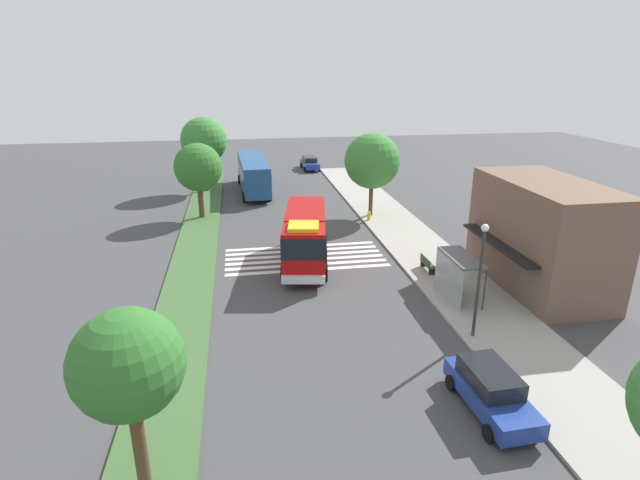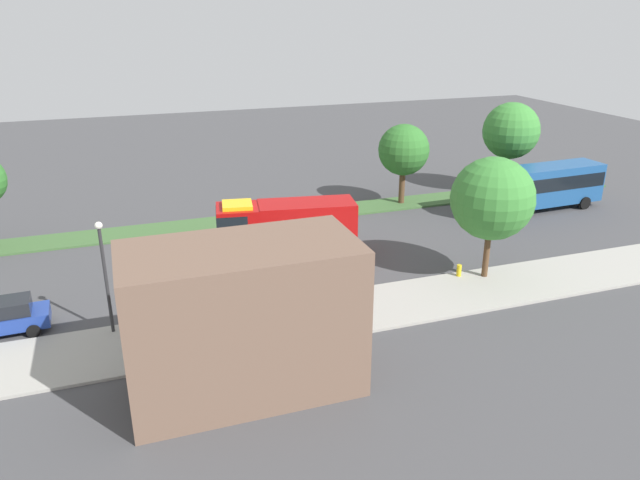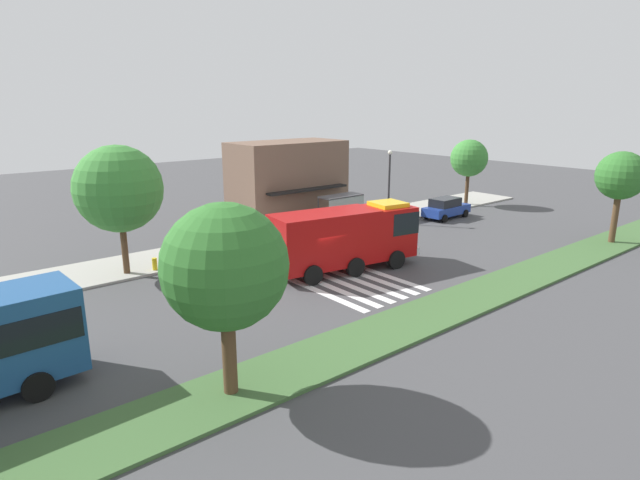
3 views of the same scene
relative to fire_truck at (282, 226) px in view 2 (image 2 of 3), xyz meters
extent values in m
plane|color=#424244|center=(-1.71, 0.15, -2.06)|extent=(120.00, 120.00, 0.00)
cube|color=#9E9B93|center=(-1.71, 8.57, -1.99)|extent=(60.00, 4.75, 0.14)
cube|color=#3D6033|center=(-1.71, -7.40, -1.99)|extent=(60.00, 3.00, 0.14)
cube|color=silver|center=(-3.70, 0.15, -2.05)|extent=(0.45, 10.88, 0.01)
cube|color=silver|center=(-2.80, 0.15, -2.05)|extent=(0.45, 10.88, 0.01)
cube|color=silver|center=(-1.90, 0.15, -2.05)|extent=(0.45, 10.88, 0.01)
cube|color=silver|center=(-1.00, 0.15, -2.05)|extent=(0.45, 10.88, 0.01)
cube|color=silver|center=(-0.10, 0.15, -2.05)|extent=(0.45, 10.88, 0.01)
cube|color=silver|center=(0.80, 0.15, -2.05)|extent=(0.45, 10.88, 0.01)
cube|color=#A50C0C|center=(2.68, -0.45, -0.04)|extent=(2.99, 2.96, 2.94)
cube|color=#A50C0C|center=(-1.60, 0.27, -0.01)|extent=(6.41, 3.53, 3.00)
cube|color=black|center=(3.07, -0.51, 0.55)|extent=(2.27, 2.86, 1.29)
cube|color=silver|center=(4.07, -0.68, -1.26)|extent=(0.66, 2.57, 0.50)
cube|color=yellow|center=(2.68, -0.45, 1.55)|extent=(2.09, 2.07, 0.24)
cylinder|color=black|center=(2.64, 0.86, -1.51)|extent=(1.13, 0.48, 1.10)
cylinder|color=black|center=(2.22, -1.67, -1.51)|extent=(1.13, 0.48, 1.10)
cylinder|color=black|center=(-2.88, 1.78, -1.51)|extent=(1.13, 0.48, 1.10)
cylinder|color=black|center=(-3.30, -0.75, -1.51)|extent=(1.13, 0.48, 1.10)
cylinder|color=black|center=(-0.19, 1.33, -1.51)|extent=(1.13, 0.48, 1.10)
cylinder|color=black|center=(-0.61, -1.20, -1.51)|extent=(1.13, 0.48, 1.10)
cube|color=black|center=(15.51, 4.98, -0.68)|extent=(2.62, 1.66, 0.69)
cylinder|color=black|center=(14.19, 5.82, -1.74)|extent=(0.65, 0.24, 0.64)
cylinder|color=black|center=(14.26, 4.05, -1.74)|extent=(0.65, 0.24, 0.64)
cube|color=navy|center=(-21.25, -2.57, -0.07)|extent=(11.65, 3.03, 2.97)
cube|color=black|center=(-21.25, -2.57, 0.28)|extent=(11.42, 3.07, 1.07)
cylinder|color=black|center=(-25.24, -4.02, -1.56)|extent=(1.01, 0.34, 1.00)
cylinder|color=black|center=(-25.35, -1.47, -1.56)|extent=(1.01, 0.34, 1.00)
cylinder|color=black|center=(-17.16, -3.68, -1.56)|extent=(1.01, 0.34, 1.00)
cylinder|color=black|center=(-17.27, -1.13, -1.56)|extent=(1.01, 0.34, 1.00)
cube|color=#4C4C51|center=(6.40, 7.85, 0.48)|extent=(3.50, 1.40, 0.12)
cube|color=#8C9E99|center=(6.40, 7.19, -0.72)|extent=(3.50, 0.08, 2.40)
cylinder|color=#333338|center=(4.70, 8.50, -0.72)|extent=(0.08, 0.08, 2.40)
cylinder|color=#333338|center=(8.10, 8.50, -0.72)|extent=(0.08, 0.08, 2.40)
cube|color=#2D472D|center=(2.40, 7.62, -1.51)|extent=(1.60, 0.50, 0.08)
cube|color=#2D472D|center=(2.40, 7.40, -1.24)|extent=(1.60, 0.06, 0.45)
cube|color=black|center=(1.68, 7.62, -1.73)|extent=(0.08, 0.45, 0.37)
cube|color=black|center=(3.12, 7.62, -1.73)|extent=(0.08, 0.45, 0.37)
cylinder|color=#2D2D30|center=(10.55, 6.79, 0.75)|extent=(0.16, 0.16, 5.32)
sphere|color=white|center=(10.55, 6.79, 3.59)|extent=(0.36, 0.36, 0.36)
cube|color=brown|center=(5.35, 13.27, 1.14)|extent=(9.34, 4.67, 6.38)
cube|color=black|center=(5.35, 10.54, 0.74)|extent=(7.47, 0.80, 0.16)
cylinder|color=#513823|center=(-10.36, 7.19, -0.35)|extent=(0.35, 0.35, 3.12)
sphere|color=#387F33|center=(-10.36, 7.19, 2.86)|extent=(4.73, 4.73, 4.73)
cylinder|color=#47301E|center=(-22.06, -7.40, -0.11)|extent=(0.37, 0.37, 3.60)
sphere|color=#387F33|center=(-22.06, -7.40, 3.33)|extent=(4.69, 4.69, 4.69)
cylinder|color=#513823|center=(-12.16, -7.40, -0.45)|extent=(0.47, 0.47, 2.94)
sphere|color=#2D6B28|center=(-12.16, -7.40, 2.44)|extent=(4.04, 4.04, 4.04)
cylinder|color=gold|center=(-8.93, 6.69, -1.57)|extent=(0.28, 0.28, 0.70)
camera|label=1|loc=(30.34, -4.05, 10.50)|focal=27.88mm
camera|label=2|loc=(9.49, 34.55, 12.88)|focal=33.73mm
camera|label=3|loc=(-19.70, -21.13, 7.39)|focal=29.14mm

